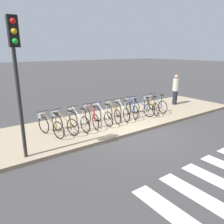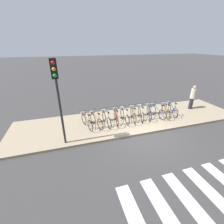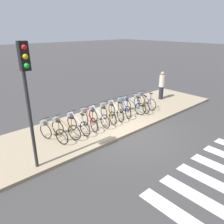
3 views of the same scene
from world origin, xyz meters
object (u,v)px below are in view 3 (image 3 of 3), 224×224
(parked_bicycle_3, at_px, (88,119))
(parked_bicycle_7, at_px, (124,107))
(parked_bicycle_1, at_px, (64,127))
(parked_bicycle_4, at_px, (98,116))
(parked_bicycle_6, at_px, (115,110))
(parked_bicycle_2, at_px, (77,123))
(parked_bicycle_9, at_px, (140,103))
(parked_bicycle_8, at_px, (131,105))
(parked_bicycle_0, at_px, (52,131))
(parked_bicycle_10, at_px, (145,100))
(traffic_light, at_px, (27,83))
(pedestrian, at_px, (162,85))
(parked_bicycle_5, at_px, (107,112))

(parked_bicycle_3, height_order, parked_bicycle_7, same)
(parked_bicycle_1, xyz_separation_m, parked_bicycle_4, (1.76, 0.05, 0.00))
(parked_bicycle_4, relative_size, parked_bicycle_6, 1.02)
(parked_bicycle_3, bearing_deg, parked_bicycle_4, -1.94)
(parked_bicycle_4, bearing_deg, parked_bicycle_2, -178.52)
(parked_bicycle_3, xyz_separation_m, parked_bicycle_9, (3.34, -0.09, 0.00))
(parked_bicycle_9, bearing_deg, parked_bicycle_1, 179.68)
(parked_bicycle_2, bearing_deg, parked_bicycle_8, 0.63)
(parked_bicycle_7, bearing_deg, parked_bicycle_2, -177.95)
(parked_bicycle_3, relative_size, parked_bicycle_6, 1.01)
(parked_bicycle_4, bearing_deg, parked_bicycle_0, -179.18)
(parked_bicycle_3, bearing_deg, parked_bicycle_10, 0.41)
(parked_bicycle_2, distance_m, parked_bicycle_8, 3.35)
(parked_bicycle_9, distance_m, traffic_light, 6.82)
(parked_bicycle_1, distance_m, parked_bicycle_6, 2.88)
(parked_bicycle_2, relative_size, parked_bicycle_6, 1.02)
(parked_bicycle_7, bearing_deg, parked_bicycle_6, -178.72)
(parked_bicycle_1, distance_m, traffic_light, 3.16)
(parked_bicycle_9, xyz_separation_m, traffic_light, (-6.29, -1.28, 2.32))
(parked_bicycle_1, relative_size, parked_bicycle_3, 0.97)
(parked_bicycle_8, xyz_separation_m, pedestrian, (3.08, 0.39, 0.48))
(parked_bicycle_7, bearing_deg, parked_bicycle_0, -178.49)
(parked_bicycle_2, height_order, parked_bicycle_4, same)
(parked_bicycle_1, bearing_deg, traffic_light, -142.43)
(parked_bicycle_1, height_order, parked_bicycle_2, same)
(parked_bicycle_6, distance_m, parked_bicycle_7, 0.60)
(parked_bicycle_2, distance_m, traffic_light, 3.54)
(parked_bicycle_1, xyz_separation_m, pedestrian, (7.05, 0.45, 0.48))
(parked_bicycle_0, relative_size, traffic_light, 0.38)
(parked_bicycle_2, xyz_separation_m, parked_bicycle_6, (2.26, 0.09, 0.00))
(parked_bicycle_10, distance_m, pedestrian, 2.03)
(parked_bicycle_7, height_order, parked_bicycle_8, same)
(parked_bicycle_9, bearing_deg, parked_bicycle_8, 172.17)
(parked_bicycle_5, bearing_deg, pedestrian, 4.53)
(parked_bicycle_6, distance_m, parked_bicycle_10, 2.24)
(parked_bicycle_1, bearing_deg, pedestrian, 3.66)
(parked_bicycle_0, relative_size, parked_bicycle_4, 0.97)
(parked_bicycle_0, distance_m, parked_bicycle_2, 1.15)
(parked_bicycle_5, relative_size, parked_bicycle_10, 0.99)
(parked_bicycle_1, relative_size, parked_bicycle_4, 0.96)
(parked_bicycle_8, bearing_deg, parked_bicycle_6, 177.30)
(parked_bicycle_7, relative_size, parked_bicycle_10, 0.95)
(parked_bicycle_0, relative_size, parked_bicycle_8, 0.98)
(parked_bicycle_3, height_order, parked_bicycle_10, same)
(parked_bicycle_5, bearing_deg, parked_bicycle_0, -178.81)
(parked_bicycle_0, distance_m, parked_bicycle_8, 4.50)
(parked_bicycle_9, bearing_deg, parked_bicycle_4, 178.45)
(parked_bicycle_2, distance_m, parked_bicycle_4, 1.14)
(parked_bicycle_0, height_order, parked_bicycle_8, same)
(traffic_light, bearing_deg, parked_bicycle_3, 25.04)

